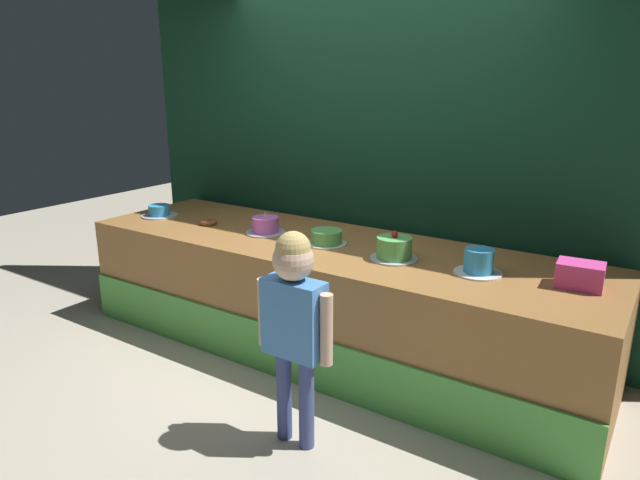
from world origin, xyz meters
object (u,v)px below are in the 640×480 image
at_px(child_figure, 294,311).
at_px(pink_box, 580,275).
at_px(cake_far_right, 479,262).
at_px(cake_right, 394,249).
at_px(donut, 208,222).
at_px(cake_far_left, 159,211).
at_px(cake_center, 327,238).
at_px(cake_left, 266,226).

relative_size(child_figure, pink_box, 4.92).
bearing_deg(cake_far_right, cake_right, -177.13).
xyz_separation_m(donut, cake_far_left, (-0.53, -0.02, 0.02)).
distance_m(cake_far_left, cake_center, 1.58).
bearing_deg(cake_far_right, cake_far_left, -178.55).
distance_m(donut, cake_far_right, 2.10).
height_order(pink_box, cake_left, cake_left).
bearing_deg(cake_far_left, donut, 2.62).
relative_size(cake_left, cake_center, 1.07).
bearing_deg(cake_right, cake_far_right, 2.87).
bearing_deg(pink_box, child_figure, -137.10).
height_order(cake_left, cake_right, cake_right).
xyz_separation_m(cake_center, cake_far_right, (1.05, -0.01, 0.02)).
relative_size(child_figure, cake_center, 4.23).
xyz_separation_m(cake_left, cake_center, (0.53, 0.01, -0.01)).
bearing_deg(child_figure, cake_center, 114.17).
bearing_deg(cake_left, cake_center, 0.71).
height_order(donut, cake_far_right, cake_far_right).
distance_m(child_figure, cake_far_left, 2.21).
bearing_deg(cake_right, donut, -179.41).
bearing_deg(donut, cake_right, 0.59).
bearing_deg(cake_right, child_figure, -95.05).
xyz_separation_m(child_figure, cake_left, (-0.97, 0.98, 0.09)).
height_order(child_figure, donut, child_figure).
xyz_separation_m(cake_far_left, cake_right, (2.10, 0.04, 0.03)).
bearing_deg(cake_far_left, pink_box, 2.72).
xyz_separation_m(cake_far_left, cake_left, (1.05, 0.07, 0.02)).
height_order(cake_far_left, cake_center, cake_center).
relative_size(donut, cake_far_left, 0.48).
bearing_deg(cake_left, donut, -174.57).
distance_m(child_figure, pink_box, 1.55).
distance_m(pink_box, cake_far_left, 3.16).
xyz_separation_m(cake_left, cake_right, (1.05, -0.03, 0.01)).
bearing_deg(cake_far_right, cake_center, 179.25).
height_order(pink_box, cake_far_left, pink_box).
relative_size(child_figure, cake_right, 3.92).
relative_size(pink_box, cake_right, 0.80).
bearing_deg(cake_center, cake_right, -4.37).
bearing_deg(cake_far_left, cake_left, 4.03).
height_order(cake_center, cake_right, cake_right).
bearing_deg(cake_left, cake_right, -1.84).
xyz_separation_m(child_figure, cake_center, (-0.44, 0.98, 0.08)).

